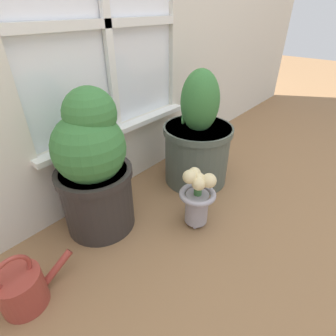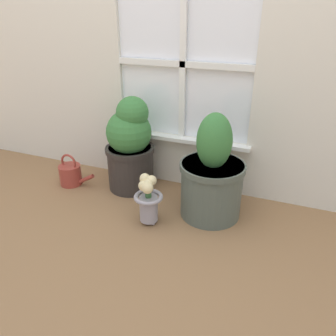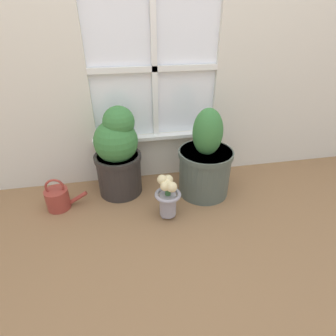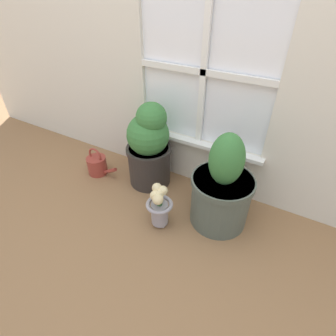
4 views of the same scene
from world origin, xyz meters
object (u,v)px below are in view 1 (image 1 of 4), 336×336
(watering_can, at_px, (22,289))
(potted_plant_left, at_px, (94,168))
(flower_vase, at_px, (197,196))
(potted_plant_right, at_px, (197,142))

(watering_can, bearing_deg, potted_plant_left, 16.11)
(flower_vase, distance_m, watering_can, 0.72)
(potted_plant_right, relative_size, watering_can, 2.33)
(watering_can, bearing_deg, potted_plant_right, 0.07)
(potted_plant_right, xyz_separation_m, flower_vase, (-0.30, -0.21, -0.08))
(flower_vase, bearing_deg, potted_plant_right, 35.74)
(flower_vase, relative_size, watering_can, 1.10)
(potted_plant_left, distance_m, flower_vase, 0.45)
(potted_plant_right, relative_size, flower_vase, 2.11)
(potted_plant_left, bearing_deg, potted_plant_right, -11.47)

